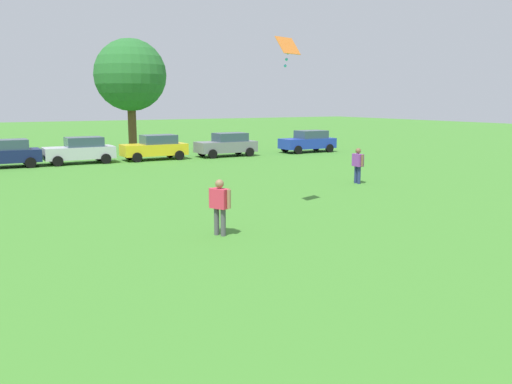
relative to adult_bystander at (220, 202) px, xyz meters
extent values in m
plane|color=#42842D|center=(-2.55, 14.94, -1.01)|extent=(160.00, 160.00, 0.00)
cylinder|color=#4C4C51|center=(-0.06, 0.11, -0.59)|extent=(0.16, 0.16, 0.83)
cylinder|color=#4C4C51|center=(0.06, -0.11, -0.59)|extent=(0.16, 0.16, 0.83)
cube|color=#D8334C|center=(0.00, 0.00, 0.12)|extent=(0.52, 0.63, 0.59)
cylinder|color=#936B4C|center=(-0.15, 0.31, 0.13)|extent=(0.12, 0.12, 0.55)
cylinder|color=#936B4C|center=(0.15, -0.31, 0.13)|extent=(0.12, 0.12, 0.55)
sphere|color=#936B4C|center=(0.00, 0.00, 0.56)|extent=(0.26, 0.26, 0.26)
cylinder|color=navy|center=(10.26, 5.96, -0.59)|extent=(0.16, 0.16, 0.84)
cylinder|color=navy|center=(10.28, 6.21, -0.59)|extent=(0.16, 0.16, 0.84)
cube|color=purple|center=(10.27, 6.08, 0.13)|extent=(0.35, 0.58, 0.60)
cylinder|color=brown|center=(10.25, 5.74, 0.15)|extent=(0.12, 0.12, 0.56)
cylinder|color=brown|center=(10.29, 6.43, 0.15)|extent=(0.12, 0.12, 0.56)
sphere|color=brown|center=(10.27, 6.08, 0.58)|extent=(0.26, 0.26, 0.26)
cube|color=orange|center=(3.62, 2.01, 4.86)|extent=(1.04, 0.73, 0.60)
sphere|color=#3FBFE5|center=(3.62, 2.01, 4.61)|extent=(0.10, 0.10, 0.10)
sphere|color=#3FBFE5|center=(3.57, 2.01, 4.39)|extent=(0.10, 0.10, 0.10)
sphere|color=#3FBFE5|center=(3.52, 2.01, 4.17)|extent=(0.10, 0.10, 0.10)
cube|color=#141E4C|center=(-4.27, 21.30, -0.31)|extent=(4.30, 1.80, 0.76)
cube|color=#334756|center=(-3.93, 21.30, 0.37)|extent=(2.24, 1.58, 0.60)
cylinder|color=black|center=(-2.81, 20.40, -0.69)|extent=(0.64, 0.22, 0.64)
cylinder|color=black|center=(-2.81, 22.20, -0.69)|extent=(0.64, 0.22, 0.64)
cube|color=silver|center=(0.21, 21.32, -0.31)|extent=(4.30, 1.80, 0.76)
cube|color=#334756|center=(0.55, 21.32, 0.37)|extent=(2.24, 1.58, 0.60)
cylinder|color=black|center=(-1.25, 20.42, -0.69)|extent=(0.64, 0.22, 0.64)
cylinder|color=black|center=(-1.25, 22.22, -0.69)|extent=(0.64, 0.22, 0.64)
cylinder|color=black|center=(1.67, 20.42, -0.69)|extent=(0.64, 0.22, 0.64)
cylinder|color=black|center=(1.67, 22.22, -0.69)|extent=(0.64, 0.22, 0.64)
cube|color=yellow|center=(5.11, 21.13, -0.31)|extent=(4.30, 1.80, 0.76)
cube|color=#334756|center=(5.45, 21.13, 0.37)|extent=(2.24, 1.58, 0.60)
cylinder|color=black|center=(3.65, 20.23, -0.69)|extent=(0.64, 0.22, 0.64)
cylinder|color=black|center=(3.65, 22.03, -0.69)|extent=(0.64, 0.22, 0.64)
cylinder|color=black|center=(6.57, 20.23, -0.69)|extent=(0.64, 0.22, 0.64)
cylinder|color=black|center=(6.57, 22.03, -0.69)|extent=(0.64, 0.22, 0.64)
cube|color=slate|center=(10.36, 20.82, -0.31)|extent=(4.30, 1.80, 0.76)
cube|color=#334756|center=(10.70, 20.82, 0.37)|extent=(2.24, 1.58, 0.60)
cylinder|color=black|center=(8.90, 19.92, -0.69)|extent=(0.64, 0.22, 0.64)
cylinder|color=black|center=(8.90, 21.72, -0.69)|extent=(0.64, 0.22, 0.64)
cylinder|color=black|center=(11.82, 19.92, -0.69)|extent=(0.64, 0.22, 0.64)
cylinder|color=black|center=(11.82, 21.72, -0.69)|extent=(0.64, 0.22, 0.64)
cube|color=#1E38AD|center=(17.27, 20.57, -0.31)|extent=(4.30, 1.80, 0.76)
cube|color=#334756|center=(17.61, 20.57, 0.37)|extent=(2.24, 1.58, 0.60)
cylinder|color=black|center=(15.81, 19.67, -0.69)|extent=(0.64, 0.22, 0.64)
cylinder|color=black|center=(15.81, 21.47, -0.69)|extent=(0.64, 0.22, 0.64)
cylinder|color=black|center=(18.73, 19.67, -0.69)|extent=(0.64, 0.22, 0.64)
cylinder|color=black|center=(18.73, 21.47, -0.69)|extent=(0.64, 0.22, 0.64)
cylinder|color=brown|center=(5.84, 28.49, 0.77)|extent=(0.66, 0.66, 3.56)
sphere|color=#286B2D|center=(5.84, 28.49, 4.95)|extent=(5.63, 5.63, 5.63)
camera|label=1|loc=(-6.81, -14.43, 3.00)|focal=38.28mm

